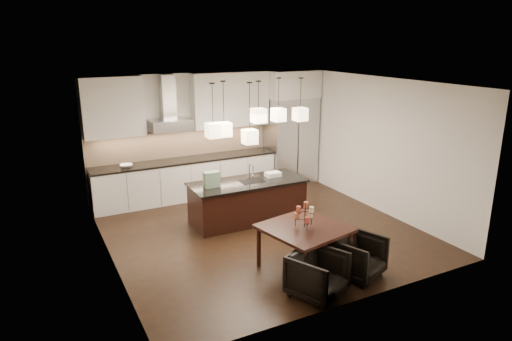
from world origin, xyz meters
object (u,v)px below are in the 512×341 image
refrigerator (291,141)px  armchair_right (358,257)px  armchair_left (318,274)px  island_body (248,202)px  dining_table (304,247)px

refrigerator → armchair_right: size_ratio=3.01×
armchair_left → armchair_right: bearing=-13.3°
island_body → dining_table: 2.20m
armchair_left → refrigerator: bearing=37.9°
dining_table → armchair_right: 0.85m
dining_table → armchair_left: dining_table is taller
refrigerator → dining_table: size_ratio=1.83×
refrigerator → dining_table: bearing=-118.6°
refrigerator → armchair_right: bearing=-109.0°
dining_table → armchair_left: bearing=-121.0°
island_body → armchair_left: size_ratio=3.08×
refrigerator → island_body: 2.82m
refrigerator → island_body: bearing=-139.5°
refrigerator → armchair_left: size_ratio=2.97×
island_body → dining_table: island_body is taller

